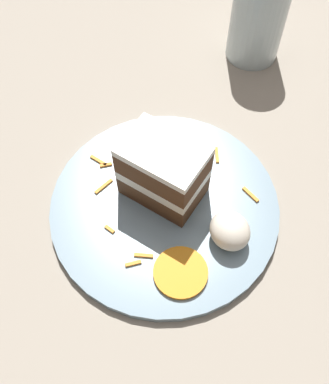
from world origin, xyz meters
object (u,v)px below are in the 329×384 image
Objects in this scene: plate at (164,207)px; cream_dollop at (230,231)px; orange_garnish at (181,272)px; cake_slice at (163,171)px; drinking_glass at (257,22)px.

cream_dollop reaches higher than plate.
plate is 0.09m from cream_dollop.
plate is 0.09m from orange_garnish.
orange_garnish is at bearing -137.39° from cake_slice.
cake_slice is 0.84× the size of drinking_glass.
cream_dollop is (0.08, 0.04, 0.02)m from plate.
orange_garnish is at bearing -47.72° from drinking_glass.
cake_slice is 1.82× the size of orange_garnish.
cake_slice is at bearing 153.71° from plate.
drinking_glass is at bearing 132.28° from orange_garnish.
cream_dollop is 0.33m from drinking_glass.
cake_slice is at bearing 160.08° from orange_garnish.
cake_slice is (-0.02, 0.01, 0.05)m from plate.
cake_slice is 0.10m from cream_dollop.
plate is 4.54× the size of orange_garnish.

